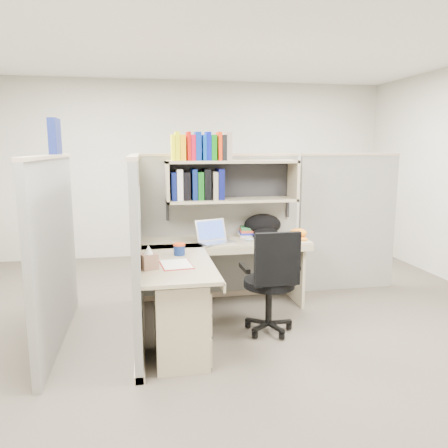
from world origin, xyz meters
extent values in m
plane|color=#38322B|center=(0.00, 0.00, 0.00)|extent=(6.00, 6.00, 0.00)
plane|color=#A9A699|center=(0.00, 3.00, 1.35)|extent=(6.00, 0.00, 6.00)
plane|color=silver|center=(0.00, 0.00, 2.70)|extent=(6.00, 6.00, 0.00)
cube|color=slate|center=(0.00, 0.90, 0.80)|extent=(1.80, 0.06, 1.60)
cube|color=tan|center=(0.00, 0.90, 1.61)|extent=(1.80, 0.08, 0.03)
cube|color=slate|center=(-0.90, 0.00, 0.80)|extent=(0.06, 1.80, 1.60)
cube|color=tan|center=(-0.90, 0.00, 1.61)|extent=(0.08, 1.80, 0.03)
cube|color=slate|center=(-1.60, 0.00, 0.80)|extent=(0.06, 1.80, 1.60)
cube|color=slate|center=(1.55, 0.90, 0.80)|extent=(1.20, 0.06, 1.60)
cube|color=navy|center=(-1.60, 0.35, 1.79)|extent=(0.07, 0.27, 0.32)
cube|color=white|center=(-0.87, 0.15, 1.20)|extent=(0.00, 0.21, 0.28)
cube|color=tan|center=(0.10, 0.70, 1.55)|extent=(1.40, 0.34, 0.03)
cube|color=tan|center=(0.10, 0.70, 1.14)|extent=(1.40, 0.34, 0.03)
cube|color=tan|center=(-0.58, 0.70, 1.34)|extent=(0.03, 0.34, 0.44)
cube|color=tan|center=(0.78, 0.70, 1.34)|extent=(0.03, 0.34, 0.44)
cube|color=black|center=(0.10, 0.86, 1.34)|extent=(1.38, 0.01, 0.41)
cube|color=#F9F605|center=(-0.52, 0.68, 1.69)|extent=(0.03, 0.20, 0.26)
cube|color=#E4E904|center=(-0.48, 0.68, 1.71)|extent=(0.05, 0.20, 0.29)
cube|color=#FFA305|center=(-0.42, 0.68, 1.69)|extent=(0.06, 0.20, 0.26)
cube|color=#B20C07|center=(-0.36, 0.68, 1.71)|extent=(0.04, 0.20, 0.29)
cube|color=#B30724|center=(-0.32, 0.68, 1.69)|extent=(0.05, 0.20, 0.26)
cube|color=#052898|center=(-0.27, 0.68, 1.71)|extent=(0.06, 0.20, 0.29)
cube|color=#053A9F|center=(-0.20, 0.68, 1.69)|extent=(0.04, 0.20, 0.26)
cube|color=#05109B|center=(-0.16, 0.68, 1.71)|extent=(0.04, 0.20, 0.29)
cube|color=#086B0B|center=(-0.11, 0.68, 1.69)|extent=(0.06, 0.20, 0.26)
cube|color=#F23105|center=(-0.04, 0.68, 1.71)|extent=(0.04, 0.20, 0.29)
cube|color=black|center=(0.00, 0.68, 1.69)|extent=(0.05, 0.20, 0.26)
cube|color=gray|center=(0.05, 0.68, 1.71)|extent=(0.06, 0.20, 0.29)
cube|color=#07104A|center=(-0.52, 0.72, 1.30)|extent=(0.05, 0.24, 0.29)
cube|color=silver|center=(-0.46, 0.72, 1.31)|extent=(0.06, 0.24, 0.32)
cube|color=black|center=(-0.39, 0.72, 1.30)|extent=(0.07, 0.24, 0.29)
cube|color=#081853|center=(-0.30, 0.72, 1.31)|extent=(0.05, 0.24, 0.32)
cube|color=#0A4B10|center=(-0.24, 0.72, 1.30)|extent=(0.06, 0.24, 0.29)
cube|color=black|center=(-0.17, 0.72, 1.31)|extent=(0.07, 0.24, 0.32)
cube|color=gray|center=(-0.09, 0.72, 1.30)|extent=(0.05, 0.24, 0.29)
cube|color=#080C50|center=(-0.03, 0.72, 1.31)|extent=(0.06, 0.24, 0.32)
cube|color=tan|center=(0.00, 0.57, 0.71)|extent=(1.74, 0.60, 0.03)
cube|color=tan|center=(-0.57, -0.20, 0.71)|extent=(0.60, 1.34, 0.03)
cube|color=tan|center=(0.00, 0.27, 0.68)|extent=(1.74, 0.02, 0.07)
cube|color=tan|center=(-0.27, -0.20, 0.68)|extent=(0.02, 1.34, 0.07)
cube|color=tan|center=(-0.57, -0.55, 0.34)|extent=(0.40, 0.55, 0.68)
cube|color=tan|center=(-0.36, -0.55, 0.54)|extent=(0.02, 0.50, 0.16)
cube|color=tan|center=(-0.36, -0.55, 0.36)|extent=(0.02, 0.50, 0.16)
cube|color=tan|center=(-0.36, -0.55, 0.14)|extent=(0.02, 0.50, 0.22)
cube|color=#B2B2B7|center=(-0.35, -0.55, 0.54)|extent=(0.01, 0.12, 0.01)
cube|color=tan|center=(0.80, 0.60, 0.35)|extent=(0.03, 0.55, 0.70)
cylinder|color=navy|center=(-0.53, 0.00, 0.78)|extent=(0.10, 0.10, 0.09)
cylinder|color=#CA3E13|center=(-0.53, 0.00, 0.83)|extent=(0.11, 0.11, 0.02)
ellipsoid|color=#98BAD8|center=(0.24, 0.48, 0.75)|extent=(0.09, 0.06, 0.03)
cylinder|color=silver|center=(-0.06, 0.77, 0.78)|extent=(0.07, 0.07, 0.09)
cylinder|color=black|center=(0.27, -0.17, 0.48)|extent=(0.47, 0.47, 0.07)
cube|color=black|center=(0.28, -0.39, 0.75)|extent=(0.41, 0.06, 0.47)
cylinder|color=black|center=(0.27, -0.17, 0.28)|extent=(0.06, 0.06, 0.41)
cylinder|color=black|center=(0.27, -0.17, 0.05)|extent=(0.45, 0.45, 0.10)
cube|color=black|center=(0.04, -0.18, 0.63)|extent=(0.05, 0.26, 0.04)
cube|color=black|center=(0.51, -0.17, 0.63)|extent=(0.05, 0.26, 0.04)
camera|label=1|loc=(-0.83, -3.86, 1.69)|focal=35.00mm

